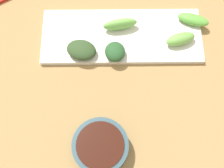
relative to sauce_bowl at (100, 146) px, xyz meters
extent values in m
cube|color=#997949|center=(0.15, -0.04, -0.03)|extent=(2.10, 2.10, 0.02)
cylinder|color=#2E4B55|center=(0.00, 0.00, 0.00)|extent=(0.11, 0.11, 0.04)
cylinder|color=black|center=(0.00, 0.00, 0.00)|extent=(0.09, 0.09, 0.03)
cube|color=silver|center=(0.26, -0.05, -0.02)|extent=(0.14, 0.37, 0.01)
ellipsoid|color=#6DAC4B|center=(0.24, -0.18, 0.00)|extent=(0.05, 0.07, 0.03)
ellipsoid|color=#265028|center=(0.21, -0.03, 0.00)|extent=(0.05, 0.05, 0.03)
ellipsoid|color=#5BA53E|center=(0.29, -0.22, 0.00)|extent=(0.05, 0.08, 0.02)
ellipsoid|color=#2D4624|center=(0.21, 0.04, 0.00)|extent=(0.06, 0.08, 0.03)
ellipsoid|color=#6EB44E|center=(0.28, -0.04, 0.01)|extent=(0.03, 0.08, 0.03)
cube|color=red|center=(0.36, 0.25, -0.02)|extent=(0.12, 0.20, 0.01)
camera|label=1|loc=(-0.09, -0.02, 0.58)|focal=46.93mm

